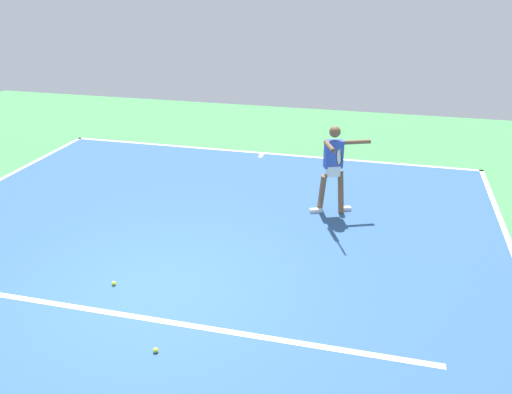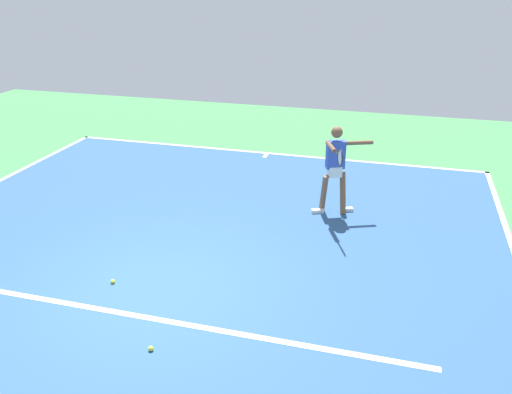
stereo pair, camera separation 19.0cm
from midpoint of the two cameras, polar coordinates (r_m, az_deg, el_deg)
The scene contains 8 objects.
ground_plane at distance 8.13m, azimuth -11.15°, elevation -9.76°, with size 23.31×23.31×0.00m, color #428E4C.
court_surface at distance 8.13m, azimuth -11.16°, elevation -9.75°, with size 10.70×13.32×0.00m, color #2D5484.
court_line_baseline_near at distance 13.80m, azimuth 0.36°, elevation 4.72°, with size 10.70×0.10×0.01m, color white.
court_line_service at distance 7.63m, azimuth -13.32°, elevation -12.36°, with size 8.02×0.10×0.01m, color white.
court_line_centre_mark at distance 13.62m, azimuth 0.15°, elevation 4.47°, with size 0.10×0.30×0.01m, color white.
tennis_player at distance 10.14m, azimuth 7.79°, elevation 3.49°, with size 1.06×1.33×1.73m.
tennis_ball_near_service_line at distance 6.97m, azimuth -11.47°, elevation -15.75°, with size 0.07×0.07×0.07m, color #CCE033.
tennis_ball_by_baseline at distance 8.38m, azimuth -15.58°, elevation -8.88°, with size 0.07×0.07×0.07m, color yellow.
Camera 1 is at (-3.07, 6.12, 4.35)m, focal length 37.45 mm.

